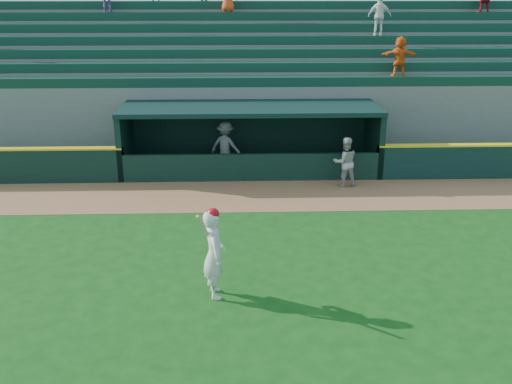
% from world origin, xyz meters
% --- Properties ---
extents(ground, '(120.00, 120.00, 0.00)m').
position_xyz_m(ground, '(0.00, 0.00, 0.00)').
color(ground, '#124411').
rests_on(ground, ground).
extents(warning_track, '(40.00, 3.00, 0.01)m').
position_xyz_m(warning_track, '(0.00, 4.90, 0.01)').
color(warning_track, '#8E5C38').
rests_on(warning_track, ground).
extents(dugout_player_front, '(0.92, 0.76, 1.73)m').
position_xyz_m(dugout_player_front, '(3.20, 5.83, 0.86)').
color(dugout_player_front, '#AAAAA5').
rests_on(dugout_player_front, ground).
extents(dugout_player_inside, '(1.37, 1.13, 1.85)m').
position_xyz_m(dugout_player_inside, '(-0.92, 7.89, 0.93)').
color(dugout_player_inside, gray).
rests_on(dugout_player_inside, ground).
extents(dugout, '(9.40, 2.80, 2.46)m').
position_xyz_m(dugout, '(0.00, 8.00, 1.36)').
color(dugout, slate).
rests_on(dugout, ground).
extents(stands, '(34.50, 6.25, 7.60)m').
position_xyz_m(stands, '(0.01, 12.57, 2.40)').
color(stands, slate).
rests_on(stands, ground).
extents(batter_at_plate, '(0.64, 0.85, 2.09)m').
position_xyz_m(batter_at_plate, '(-1.02, -1.58, 1.03)').
color(batter_at_plate, silver).
rests_on(batter_at_plate, ground).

